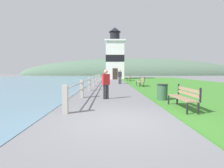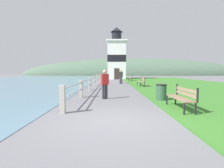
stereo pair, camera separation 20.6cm
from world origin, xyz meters
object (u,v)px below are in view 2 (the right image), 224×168
person_strolling (120,76)px  lighthouse (116,57)px  person_by_railing (104,83)px  park_bench_far (130,78)px  trash_bin (161,93)px  park_bench_midway (141,81)px  park_bench_near (181,96)px

person_strolling → lighthouse: bearing=12.8°
person_by_railing → park_bench_far: bearing=-36.9°
park_bench_far → person_strolling: bearing=75.8°
park_bench_far → lighthouse: size_ratio=0.19×
park_bench_far → person_strolling: 5.65m
trash_bin → person_by_railing: bearing=165.8°
person_strolling → trash_bin: bearing=-161.4°
park_bench_midway → trash_bin: bearing=86.5°
park_bench_far → person_by_railing: size_ratio=1.16×
park_bench_far → park_bench_midway: bearing=93.8°
lighthouse → trash_bin: 24.64m
person_by_railing → trash_bin: size_ratio=1.86×
person_strolling → person_by_railing: size_ratio=1.07×
park_bench_midway → park_bench_near: bearing=88.2°
person_by_railing → park_bench_midway: bearing=-49.8°
park_bench_far → person_strolling: size_ratio=1.08×
park_bench_near → person_by_railing: size_ratio=1.17×
person_by_railing → lighthouse: bearing=-29.1°
park_bench_midway → trash_bin: 8.05m
park_bench_near → lighthouse: lighthouse is taller
park_bench_midway → lighthouse: (-1.98, 16.28, 3.54)m
park_bench_near → lighthouse: size_ratio=0.19×
park_bench_near → lighthouse: bearing=-86.4°
person_strolling → park_bench_midway: bearing=-142.5°
park_bench_midway → park_bench_far: (-0.10, 9.10, 0.00)m
park_bench_near → person_strolling: 13.90m
park_bench_near → park_bench_midway: (0.20, 10.08, -0.00)m
park_bench_midway → park_bench_far: size_ratio=0.96×
trash_bin → park_bench_midway: bearing=87.2°
park_bench_near → person_by_railing: bearing=-42.6°
park_bench_midway → person_by_railing: size_ratio=1.12×
park_bench_near → lighthouse: 26.66m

